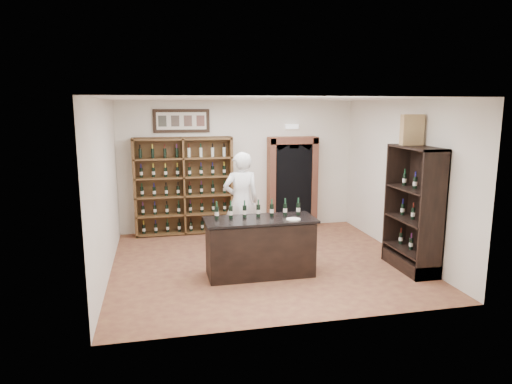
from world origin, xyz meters
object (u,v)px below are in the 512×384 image
counter_bottle_0 (217,213)px  shopkeeper (241,201)px  wine_shelf (184,186)px  tasting_counter (260,247)px  wine_crate (412,130)px  side_cabinet (414,228)px

counter_bottle_0 → shopkeeper: bearing=63.6°
wine_shelf → tasting_counter: 3.19m
shopkeeper → wine_crate: size_ratio=3.71×
tasting_counter → wine_crate: wine_crate is taller
wine_shelf → shopkeeper: wine_shelf is taller
tasting_counter → wine_crate: (2.71, -0.06, 1.97)m
counter_bottle_0 → shopkeeper: shopkeeper is taller
counter_bottle_0 → wine_crate: bearing=-3.5°
side_cabinet → wine_crate: (-0.02, 0.24, 1.71)m
tasting_counter → side_cabinet: side_cabinet is taller
wine_shelf → shopkeeper: 1.78m
tasting_counter → side_cabinet: (2.72, -0.30, 0.26)m
wine_shelf → side_cabinet: same height
shopkeeper → wine_crate: bearing=147.9°
tasting_counter → shopkeeper: (-0.05, 1.50, 0.50)m
side_cabinet → wine_shelf: bearing=139.8°
wine_shelf → wine_crate: bearing=-38.2°
wine_shelf → counter_bottle_0: bearing=-82.2°
side_cabinet → tasting_counter: bearing=173.7°
shopkeeper → counter_bottle_0: bearing=61.2°
wine_shelf → counter_bottle_0: 2.81m
side_cabinet → wine_crate: 1.73m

